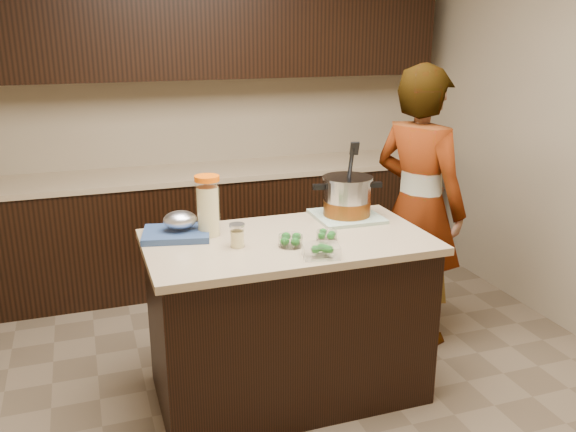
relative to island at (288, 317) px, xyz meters
The scene contains 13 objects.
ground_plane 0.45m from the island, ahead, with size 4.00×4.00×0.00m, color brown.
room_shell 1.26m from the island, ahead, with size 4.04×4.04×2.72m.
back_cabinets 1.81m from the island, 90.00° to the left, with size 3.60×0.63×2.33m.
island is the anchor object (origin of this frame).
dish_towel 0.67m from the island, 27.27° to the left, with size 0.36×0.36×0.02m, color #598462.
stock_pot 0.74m from the island, 27.26° to the left, with size 0.39×0.33×0.40m.
lemonade_pitcher 0.73m from the island, 153.68° to the left, with size 0.14×0.14×0.31m.
mason_jar 0.58m from the island, behind, with size 0.10×0.10×0.13m.
broccoli_tub_left 0.49m from the island, 102.68° to the right, with size 0.13×0.13×0.06m.
broccoli_tub_right 0.51m from the island, 29.06° to the right, with size 0.11×0.11×0.05m.
broccoli_tub_rect 0.57m from the island, 78.81° to the right, with size 0.19×0.16×0.06m.
blue_tray 0.75m from the island, 158.53° to the left, with size 0.39×0.33×0.13m.
person 1.13m from the island, 20.12° to the left, with size 0.64×0.42×1.75m, color gray.
Camera 1 is at (-0.97, -2.80, 1.94)m, focal length 38.00 mm.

